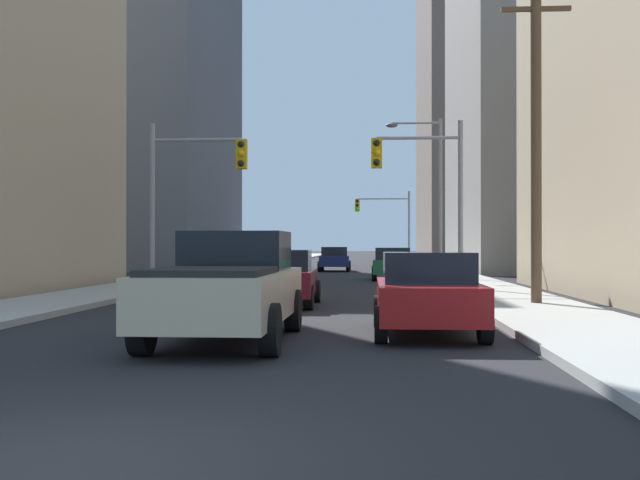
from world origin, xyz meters
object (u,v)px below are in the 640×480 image
pickup_truck_beige (228,287)px  traffic_signal_far_right (385,215)px  sedan_silver (258,262)px  sedan_green (392,264)px  traffic_signal_near_right (422,177)px  sedan_red (427,293)px  sedan_maroon (281,277)px  traffic_signal_near_left (193,178)px  sedan_navy (335,259)px

pickup_truck_beige → traffic_signal_far_right: (3.65, 50.82, 3.14)m
traffic_signal_far_right → pickup_truck_beige: bearing=-94.1°
sedan_silver → traffic_signal_far_right: size_ratio=0.71×
sedan_green → traffic_signal_near_right: size_ratio=0.70×
sedan_red → traffic_signal_near_right: 13.54m
sedan_green → traffic_signal_near_right: 10.06m
sedan_maroon → traffic_signal_near_left: 8.23m
sedan_silver → traffic_signal_near_left: traffic_signal_near_left is taller
sedan_silver → traffic_signal_near_right: size_ratio=0.71×
sedan_silver → traffic_signal_far_right: traffic_signal_far_right is taller
sedan_red → sedan_maroon: 7.49m
sedan_green → sedan_silver: (-6.71, 2.44, 0.00)m
sedan_red → traffic_signal_near_left: bearing=119.3°
traffic_signal_near_left → sedan_silver: bearing=86.9°
traffic_signal_near_right → sedan_green: bearing=94.6°
sedan_red → traffic_signal_near_right: bearing=86.7°
sedan_navy → traffic_signal_far_right: size_ratio=0.71×
sedan_maroon → sedan_navy: 27.99m
traffic_signal_far_right → sedan_maroon: bearing=-94.8°
sedan_navy → traffic_signal_near_left: (-4.07, -21.51, 3.26)m
sedan_maroon → sedan_navy: bearing=89.6°
sedan_green → sedan_red: bearing=-90.0°
sedan_maroon → traffic_signal_far_right: bearing=85.2°
traffic_signal_near_left → traffic_signal_far_right: same height
pickup_truck_beige → sedan_maroon: size_ratio=1.28×
sedan_red → traffic_signal_far_right: bearing=89.8°
traffic_signal_far_right → sedan_green: bearing=-90.4°
pickup_truck_beige → traffic_signal_near_left: (-3.87, 14.27, 3.10)m
traffic_signal_near_right → traffic_signal_far_right: size_ratio=1.00×
traffic_signal_near_right → traffic_signal_far_right: 36.55m
traffic_signal_near_left → traffic_signal_far_right: bearing=78.4°
sedan_red → sedan_silver: same height
sedan_green → sedan_navy: same height
sedan_maroon → sedan_green: (3.45, 15.97, 0.00)m
pickup_truck_beige → sedan_silver: pickup_truck_beige is taller
traffic_signal_near_right → sedan_navy: bearing=100.6°
traffic_signal_near_left → sedan_green: bearing=52.3°
sedan_silver → traffic_signal_near_left: (-0.64, -11.93, 3.26)m
pickup_truck_beige → sedan_maroon: pickup_truck_beige is taller
traffic_signal_near_left → sedan_navy: bearing=79.3°
sedan_silver → sedan_maroon: bearing=-80.0°
sedan_green → traffic_signal_far_right: traffic_signal_far_right is taller
sedan_silver → traffic_signal_near_right: bearing=-57.9°
pickup_truck_beige → sedan_green: bearing=81.7°
sedan_maroon → sedan_red: bearing=-62.5°
sedan_green → sedan_navy: (-3.27, 12.02, 0.00)m
sedan_maroon → traffic_signal_far_right: traffic_signal_far_right is taller
sedan_maroon → traffic_signal_far_right: (3.62, 43.02, 3.30)m
sedan_maroon → sedan_green: 16.34m
sedan_navy → traffic_signal_near_right: 22.13m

